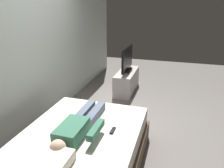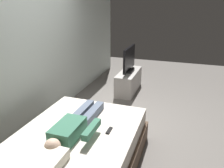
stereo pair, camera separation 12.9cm
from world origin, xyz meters
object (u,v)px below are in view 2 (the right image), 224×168
Objects in this scene: remote at (109,130)px; tv at (129,60)px; bed at (77,151)px; tv_stand at (129,81)px; person at (74,126)px; pillow at (42,164)px.

tv is (2.63, 0.44, 0.24)m from remote.
bed reaches higher than tv_stand.
person reaches higher than remote.
pillow is (-0.67, 0.00, 0.34)m from bed.
bed is 4.11× the size of pillow.
remote is (0.15, -0.40, -0.07)m from person.
bed is 0.75m from pillow.
person is at bearing 36.84° from bed.
bed is 0.36m from person.
remote is (0.85, -0.38, -0.05)m from pillow.
bed is at bearing -178.86° from tv_stand.
person is 2.79m from tv.
pillow is 0.55× the size of tv.
remote is at bearing -170.54° from tv_stand.
tv_stand is 1.25× the size of tv.
remote reaches higher than tv_stand.
pillow reaches higher than remote.
pillow is 0.38× the size of person.
bed is 2.24× the size of tv.
bed is at bearing 115.16° from remote.
person is at bearing -179.30° from tv_stand.
pillow is at bearing -179.08° from tv_stand.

